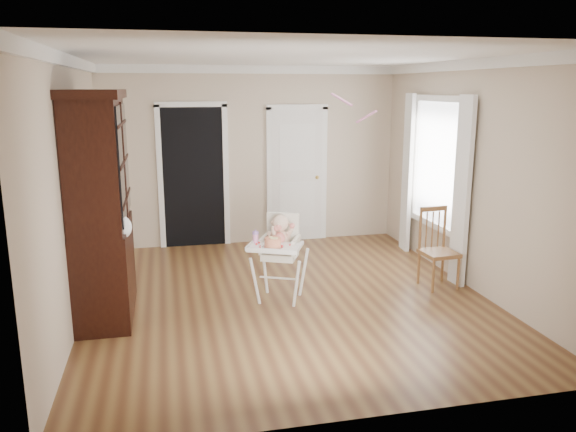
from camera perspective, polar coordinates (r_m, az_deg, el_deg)
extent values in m
plane|color=#54331D|center=(6.57, -0.07, -8.28)|extent=(5.00, 5.00, 0.00)
plane|color=white|center=(6.14, -0.07, 15.93)|extent=(5.00, 5.00, 0.00)
plane|color=#C3B098|center=(8.65, -3.66, 6.06)|extent=(4.50, 0.00, 4.50)
plane|color=#C3B098|center=(6.14, -21.04, 2.43)|extent=(0.00, 5.00, 5.00)
plane|color=#C3B098|center=(7.04, 18.15, 3.89)|extent=(0.00, 5.00, 5.00)
cube|color=black|center=(8.58, -9.57, 3.84)|extent=(0.90, 0.03, 2.10)
cube|color=white|center=(8.57, -12.85, 3.68)|extent=(0.08, 0.05, 2.18)
cube|color=white|center=(8.62, -6.31, 3.97)|extent=(0.08, 0.05, 2.18)
cube|color=white|center=(8.48, -9.85, 11.12)|extent=(1.06, 0.05, 0.08)
cube|color=white|center=(8.80, 0.91, 4.07)|extent=(0.80, 0.05, 2.05)
cube|color=white|center=(8.72, -1.92, 3.98)|extent=(0.08, 0.05, 2.13)
cube|color=white|center=(8.92, 3.66, 4.16)|extent=(0.08, 0.05, 2.13)
sphere|color=gold|center=(8.85, 2.98, 3.94)|extent=(0.06, 0.06, 0.06)
cube|color=white|center=(7.72, 15.05, 5.20)|extent=(0.02, 1.20, 1.60)
cube|color=white|center=(7.65, 15.28, 11.44)|extent=(0.06, 1.36, 0.08)
cube|color=white|center=(7.04, 17.25, 2.30)|extent=(0.08, 0.28, 2.30)
cube|color=white|center=(8.41, 12.03, 4.24)|extent=(0.08, 0.28, 2.30)
cylinder|color=white|center=(6.29, -3.36, -6.70)|extent=(0.15, 0.09, 0.58)
cylinder|color=white|center=(6.19, 0.85, -7.02)|extent=(0.09, 0.15, 0.58)
cylinder|color=white|center=(6.68, -2.37, -5.50)|extent=(0.09, 0.15, 0.58)
cylinder|color=white|center=(6.58, 1.59, -5.77)|extent=(0.15, 0.09, 0.58)
cylinder|color=white|center=(6.38, -0.92, -6.33)|extent=(0.42, 0.21, 0.02)
cube|color=white|center=(6.35, -0.83, -3.95)|extent=(0.48, 0.47, 0.08)
cube|color=white|center=(6.36, -2.46, -2.83)|extent=(0.17, 0.32, 0.18)
cube|color=white|center=(6.28, 0.81, -3.03)|extent=(0.17, 0.32, 0.18)
cube|color=white|center=(6.44, -0.51, -1.54)|extent=(0.36, 0.21, 0.43)
cube|color=white|center=(6.09, -1.33, -3.21)|extent=(0.66, 0.58, 0.03)
cube|color=white|center=(5.90, -1.77, -3.53)|extent=(0.51, 0.25, 0.04)
ellipsoid|color=beige|center=(6.34, -0.78, -2.61)|extent=(0.27, 0.24, 0.27)
sphere|color=beige|center=(6.28, -0.78, -0.71)|extent=(0.24, 0.24, 0.18)
sphere|color=red|center=(6.27, -0.90, -2.26)|extent=(0.14, 0.14, 0.14)
sphere|color=red|center=(6.22, -1.17, -1.27)|extent=(0.07, 0.07, 0.07)
sphere|color=red|center=(6.18, 0.42, -0.99)|extent=(0.06, 0.06, 0.06)
cylinder|color=silver|center=(6.04, -1.55, -3.16)|extent=(0.23, 0.23, 0.01)
cylinder|color=red|center=(6.03, -1.56, -2.69)|extent=(0.18, 0.18, 0.10)
cylinder|color=#F2E08C|center=(5.99, -1.42, -2.34)|extent=(0.08, 0.08, 0.02)
cylinder|color=pink|center=(6.21, -3.32, -2.29)|extent=(0.06, 0.06, 0.10)
cylinder|color=#9B6EC1|center=(6.19, -3.33, -1.72)|extent=(0.07, 0.07, 0.03)
cone|color=#9B6EC1|center=(6.18, -3.33, -1.43)|extent=(0.02, 0.02, 0.04)
cube|color=black|center=(6.28, -18.10, -5.21)|extent=(0.55, 1.31, 0.98)
cube|color=black|center=(6.04, -18.86, 5.20)|extent=(0.50, 1.31, 1.31)
cube|color=black|center=(5.69, -16.57, 4.93)|extent=(0.02, 0.57, 1.15)
cube|color=black|center=(6.34, -16.19, 5.72)|extent=(0.02, 0.57, 1.15)
cube|color=black|center=(5.99, -19.34, 11.62)|extent=(0.59, 1.40, 0.09)
ellipsoid|color=white|center=(5.75, -16.66, -1.11)|extent=(0.22, 0.17, 0.24)
cube|color=brown|center=(7.03, 15.10, -3.68)|extent=(0.42, 0.42, 0.05)
cylinder|color=brown|center=(6.87, 14.53, -5.89)|extent=(0.03, 0.03, 0.42)
cylinder|color=brown|center=(7.05, 16.89, -5.56)|extent=(0.03, 0.03, 0.42)
cylinder|color=brown|center=(7.15, 13.13, -5.08)|extent=(0.03, 0.03, 0.42)
cylinder|color=brown|center=(7.32, 15.43, -4.79)|extent=(0.03, 0.03, 0.42)
cylinder|color=brown|center=(7.02, 13.29, -1.30)|extent=(0.03, 0.03, 0.54)
cylinder|color=brown|center=(7.20, 15.62, -1.10)|extent=(0.03, 0.03, 0.54)
cube|color=brown|center=(7.05, 14.58, 0.72)|extent=(0.36, 0.07, 0.06)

